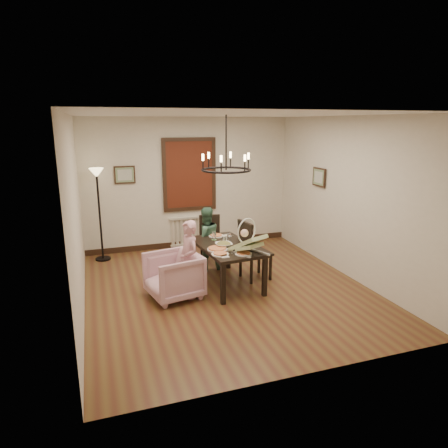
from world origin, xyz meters
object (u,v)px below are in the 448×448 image
elderly_woman (189,266)px  chair_right (256,249)px  dining_table (226,250)px  seated_man (206,244)px  armchair (174,276)px  drinking_glass (224,241)px  baby_bouncer (248,241)px  floor_lamp (100,216)px  chair_far (211,240)px

elderly_woman → chair_right: bearing=94.8°
dining_table → seated_man: bearing=94.0°
armchair → drinking_glass: 1.04m
baby_bouncer → dining_table: bearing=86.2°
seated_man → floor_lamp: 2.21m
elderly_woman → chair_far: bearing=139.6°
armchair → elderly_woman: 0.29m
dining_table → baby_bouncer: (0.19, -0.51, 0.27)m
dining_table → baby_bouncer: 0.61m
dining_table → seated_man: size_ratio=1.58×
armchair → baby_bouncer: (1.13, -0.28, 0.53)m
chair_far → armchair: (-1.03, -1.38, -0.11)m
armchair → chair_far: bearing=131.1°
elderly_woman → seated_man: bearing=140.2°
armchair → elderly_woman: bearing=64.6°
dining_table → drinking_glass: drinking_glass is taller
dining_table → chair_far: size_ratio=1.69×
floor_lamp → drinking_glass: bearing=-45.5°
dining_table → seated_man: seated_man is taller
elderly_woman → drinking_glass: elderly_woman is taller
armchair → drinking_glass: (0.92, 0.26, 0.41)m
dining_table → armchair: armchair is taller
chair_far → armchair: chair_far is taller
chair_right → seated_man: size_ratio=1.08×
dining_table → chair_far: bearing=80.4°
dining_table → floor_lamp: bearing=128.9°
dining_table → drinking_glass: 0.16m
elderly_woman → seated_man: size_ratio=1.04×
floor_lamp → seated_man: bearing=-33.6°
chair_far → floor_lamp: floor_lamp is taller
dining_table → chair_far: (0.08, 1.14, -0.15)m
chair_far → seated_man: 0.42m
dining_table → armchair: size_ratio=1.98×
baby_bouncer → floor_lamp: (-2.13, 2.49, 0.01)m
chair_right → armchair: size_ratio=1.35×
dining_table → chair_right: size_ratio=1.47×
chair_far → chair_right: (0.50, -1.05, 0.07)m
chair_far → chair_right: 1.17m
chair_right → seated_man: bearing=37.7°
seated_man → chair_far: bearing=-127.2°
armchair → floor_lamp: (-1.00, 2.22, 0.54)m
baby_bouncer → drinking_glass: 0.59m
chair_right → baby_bouncer: baby_bouncer is taller
chair_far → elderly_woman: size_ratio=0.90×
dining_table → seated_man: (-0.13, 0.78, -0.12)m
drinking_glass → seated_man: bearing=98.0°
elderly_woman → baby_bouncer: 0.99m
dining_table → elderly_woman: (-0.71, -0.29, -0.10)m
seated_man → elderly_woman: bearing=54.9°
elderly_woman → drinking_glass: bearing=103.5°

